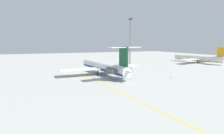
{
  "coord_description": "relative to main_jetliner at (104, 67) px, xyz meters",
  "views": [
    {
      "loc": [
        72.37,
        -13.65,
        12.74
      ],
      "look_at": [
        4.47,
        14.58,
        2.72
      ],
      "focal_mm": 28.3,
      "sensor_mm": 36.0,
      "label": 1
    }
  ],
  "objects": [
    {
      "name": "airliner_far_left",
      "position": [
        -17.9,
        70.54,
        -0.13
      ],
      "size": [
        34.27,
        34.11,
        10.27
      ],
      "rotation": [
        0.0,
        0.0,
        3.33
      ],
      "color": "silver",
      "rests_on": "ground"
    },
    {
      "name": "light_mast",
      "position": [
        -25.71,
        25.68,
        11.5
      ],
      "size": [
        4.0,
        0.7,
        26.87
      ],
      "color": "slate",
      "rests_on": "ground"
    },
    {
      "name": "taxiway_centreline",
      "position": [
        -1.11,
        -7.91,
        -3.15
      ],
      "size": [
        102.71,
        10.06,
        0.01
      ],
      "primitive_type": "cube",
      "rotation": [
        0.0,
        0.0,
        3.24
      ],
      "color": "gold",
      "rests_on": "ground"
    },
    {
      "name": "ground_crew_near_tail",
      "position": [
        -22.47,
        9.64,
        -2.09
      ],
      "size": [
        0.27,
        0.42,
        1.68
      ],
      "rotation": [
        0.0,
        0.0,
        6.03
      ],
      "color": "black",
      "rests_on": "ground"
    },
    {
      "name": "ground_crew_near_nose",
      "position": [
        -16.38,
        18.55,
        -2.09
      ],
      "size": [
        0.27,
        0.4,
        1.69
      ],
      "rotation": [
        0.0,
        0.0,
        5.86
      ],
      "color": "black",
      "rests_on": "ground"
    },
    {
      "name": "ground",
      "position": [
        -5.58,
        -10.73,
        -3.16
      ],
      "size": [
        317.16,
        317.16,
        0.0
      ],
      "primitive_type": "plane",
      "color": "#ADADA8"
    },
    {
      "name": "safety_cone_nose",
      "position": [
        16.15,
        20.16,
        -2.88
      ],
      "size": [
        0.4,
        0.4,
        0.55
      ],
      "primitive_type": "cone",
      "color": "#EA590F",
      "rests_on": "ground"
    },
    {
      "name": "main_jetliner",
      "position": [
        0.0,
        0.0,
        0.0
      ],
      "size": [
        39.71,
        35.16,
        11.57
      ],
      "rotation": [
        0.0,
        0.0,
        3.27
      ],
      "color": "white",
      "rests_on": "ground"
    }
  ]
}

